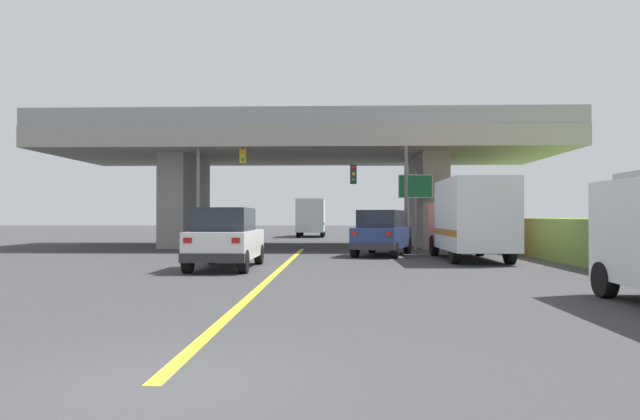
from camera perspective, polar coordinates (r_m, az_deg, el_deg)
ground at (r=33.76m, az=-1.43°, el=-3.61°), size 160.00×160.00×0.00m
overpass_bridge at (r=33.89m, az=-1.43°, el=5.05°), size 28.59×10.70×7.23m
lane_divider_stripe at (r=18.51m, az=-4.12°, el=-6.02°), size 0.20×25.09×0.01m
suv_lead at (r=19.38m, az=-9.32°, el=-2.78°), size 1.97×4.59×2.02m
suv_crossing at (r=25.66m, az=6.18°, el=-2.27°), size 3.08×4.76×2.02m
box_truck at (r=23.63m, az=14.71°, el=-0.83°), size 2.33×6.64×3.18m
traffic_signal_nearside at (r=28.40m, az=6.62°, el=2.28°), size 2.84×0.36×5.19m
traffic_signal_farside at (r=29.86m, az=-10.54°, el=3.36°), size 2.55×0.36×6.06m
highway_sign at (r=30.47m, az=9.46°, el=1.75°), size 1.80×0.17×4.10m
semi_truck_distant at (r=49.83m, az=-0.88°, el=-0.74°), size 2.33×6.77×3.23m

